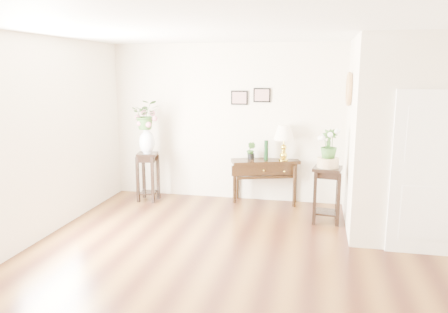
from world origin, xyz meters
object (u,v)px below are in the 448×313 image
(console_table, at_px, (265,181))
(plant_stand_a, at_px, (148,177))
(table_lamp, at_px, (284,141))
(plant_stand_b, at_px, (326,195))

(console_table, height_order, plant_stand_a, plant_stand_a)
(table_lamp, bearing_deg, console_table, 180.00)
(plant_stand_a, bearing_deg, console_table, 8.43)
(table_lamp, distance_m, plant_stand_a, 2.51)
(table_lamp, bearing_deg, plant_stand_b, -47.51)
(console_table, bearing_deg, table_lamp, -18.71)
(plant_stand_b, bearing_deg, table_lamp, 132.49)
(table_lamp, height_order, plant_stand_a, table_lamp)
(console_table, xyz_separation_m, plant_stand_b, (1.05, -0.80, 0.04))
(console_table, distance_m, plant_stand_a, 2.10)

